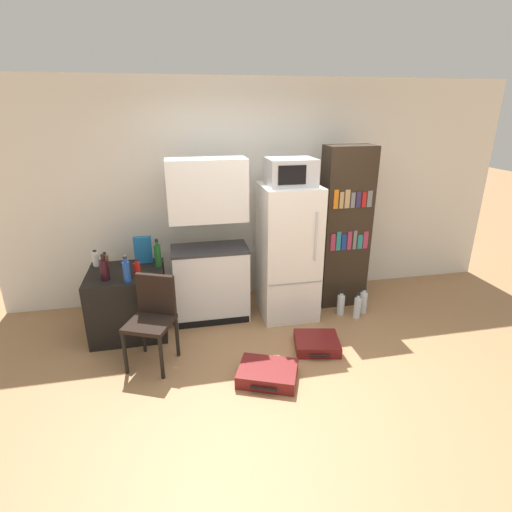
% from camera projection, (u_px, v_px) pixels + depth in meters
% --- Properties ---
extents(ground_plane, '(24.00, 24.00, 0.00)m').
position_uv_depth(ground_plane, '(289.00, 382.00, 3.63)').
color(ground_plane, '#A3754C').
extents(wall_back, '(6.40, 0.10, 2.69)m').
position_uv_depth(wall_back, '(263.00, 192.00, 5.03)').
color(wall_back, white).
rests_on(wall_back, ground_plane).
extents(side_table, '(0.79, 0.72, 0.71)m').
position_uv_depth(side_table, '(129.00, 302.00, 4.36)').
color(side_table, black).
rests_on(side_table, ground_plane).
extents(kitchen_hutch, '(0.86, 0.46, 1.86)m').
position_uv_depth(kitchen_hutch, '(209.00, 248.00, 4.48)').
color(kitchen_hutch, white).
rests_on(kitchen_hutch, ground_plane).
extents(refrigerator, '(0.64, 0.66, 1.56)m').
position_uv_depth(refrigerator, '(288.00, 252.00, 4.60)').
color(refrigerator, white).
rests_on(refrigerator, ground_plane).
extents(microwave, '(0.51, 0.43, 0.29)m').
position_uv_depth(microwave, '(291.00, 172.00, 4.28)').
color(microwave, '#B7B7BC').
rests_on(microwave, refrigerator).
extents(bookshelf, '(0.57, 0.33, 1.95)m').
position_uv_depth(bookshelf, '(344.00, 228.00, 4.82)').
color(bookshelf, '#2D2319').
rests_on(bookshelf, ground_plane).
extents(bottle_amber_beer, '(0.07, 0.07, 0.17)m').
position_uv_depth(bottle_amber_beer, '(105.00, 261.00, 4.35)').
color(bottle_amber_beer, brown).
rests_on(bottle_amber_beer, side_table).
extents(bottle_ketchup_red, '(0.07, 0.07, 0.20)m').
position_uv_depth(bottle_ketchup_red, '(137.00, 269.00, 4.08)').
color(bottle_ketchup_red, '#AD1914').
rests_on(bottle_ketchup_red, side_table).
extents(bottle_green_tall, '(0.07, 0.07, 0.31)m').
position_uv_depth(bottle_green_tall, '(158.00, 255.00, 4.34)').
color(bottle_green_tall, '#1E6028').
rests_on(bottle_green_tall, side_table).
extents(bottle_wine_dark, '(0.09, 0.09, 0.27)m').
position_uv_depth(bottle_wine_dark, '(105.00, 269.00, 4.01)').
color(bottle_wine_dark, black).
rests_on(bottle_wine_dark, side_table).
extents(bottle_blue_soda, '(0.07, 0.07, 0.28)m').
position_uv_depth(bottle_blue_soda, '(126.00, 271.00, 3.95)').
color(bottle_blue_soda, '#1E47A3').
rests_on(bottle_blue_soda, side_table).
extents(bottle_clear_short, '(0.07, 0.07, 0.19)m').
position_uv_depth(bottle_clear_short, '(96.00, 259.00, 4.36)').
color(bottle_clear_short, silver).
rests_on(bottle_clear_short, side_table).
extents(cereal_box, '(0.19, 0.07, 0.30)m').
position_uv_depth(cereal_box, '(143.00, 250.00, 4.45)').
color(cereal_box, '#1E66A8').
rests_on(cereal_box, side_table).
extents(chair, '(0.53, 0.53, 0.87)m').
position_uv_depth(chair, '(153.00, 312.00, 3.79)').
color(chair, black).
rests_on(chair, ground_plane).
extents(suitcase_large_flat, '(0.64, 0.57, 0.12)m').
position_uv_depth(suitcase_large_flat, '(268.00, 373.00, 3.66)').
color(suitcase_large_flat, maroon).
rests_on(suitcase_large_flat, ground_plane).
extents(suitcase_small_flat, '(0.52, 0.49, 0.11)m').
position_uv_depth(suitcase_small_flat, '(317.00, 343.00, 4.13)').
color(suitcase_small_flat, maroon).
rests_on(suitcase_small_flat, ground_plane).
extents(water_bottle_front, '(0.09, 0.09, 0.31)m').
position_uv_depth(water_bottle_front, '(341.00, 304.00, 4.79)').
color(water_bottle_front, silver).
rests_on(water_bottle_front, ground_plane).
extents(water_bottle_middle, '(0.08, 0.08, 0.32)m').
position_uv_depth(water_bottle_middle, '(357.00, 307.00, 4.71)').
color(water_bottle_middle, silver).
rests_on(water_bottle_middle, ground_plane).
extents(water_bottle_back, '(0.09, 0.09, 0.33)m').
position_uv_depth(water_bottle_back, '(363.00, 302.00, 4.83)').
color(water_bottle_back, silver).
rests_on(water_bottle_back, ground_plane).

